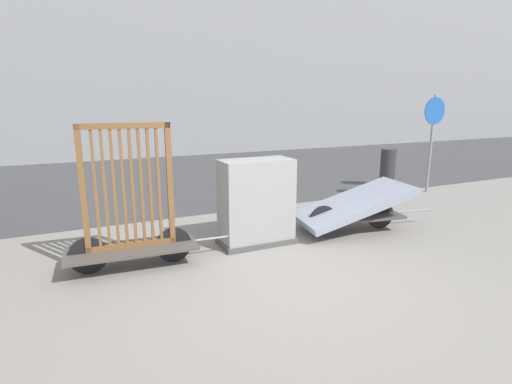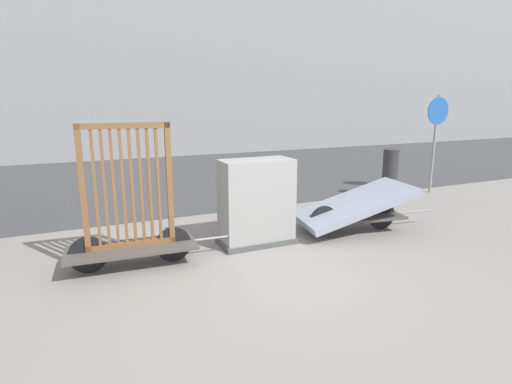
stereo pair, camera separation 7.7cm
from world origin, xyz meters
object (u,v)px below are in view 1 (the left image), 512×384
(trash_bin, at_px, (388,166))
(sign_post, at_px, (433,128))
(bike_cart_with_mattress, at_px, (353,207))
(bike_cart_with_bedframe, at_px, (131,222))
(utility_cabinet, at_px, (256,205))

(trash_bin, height_order, sign_post, sign_post)
(bike_cart_with_mattress, height_order, trash_bin, trash_bin)
(bike_cart_with_mattress, distance_m, sign_post, 3.96)
(bike_cart_with_bedframe, height_order, utility_cabinet, bike_cart_with_bedframe)
(bike_cart_with_mattress, height_order, sign_post, sign_post)
(bike_cart_with_mattress, distance_m, trash_bin, 2.75)
(bike_cart_with_bedframe, distance_m, sign_post, 7.19)
(utility_cabinet, height_order, trash_bin, utility_cabinet)
(trash_bin, relative_size, sign_post, 0.48)
(trash_bin, distance_m, sign_post, 1.48)
(utility_cabinet, height_order, sign_post, sign_post)
(utility_cabinet, bearing_deg, trash_bin, 20.81)
(utility_cabinet, bearing_deg, sign_post, 15.95)
(bike_cart_with_bedframe, height_order, bike_cart_with_mattress, bike_cart_with_bedframe)
(utility_cabinet, relative_size, sign_post, 0.57)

